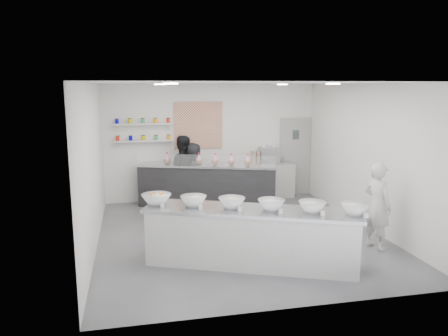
% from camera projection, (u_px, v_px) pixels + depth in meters
% --- Properties ---
extents(floor, '(6.00, 6.00, 0.00)m').
position_uv_depth(floor, '(239.00, 235.00, 8.76)').
color(floor, '#515156').
rests_on(floor, ground).
extents(ceiling, '(6.00, 6.00, 0.00)m').
position_uv_depth(ceiling, '(240.00, 83.00, 8.20)').
color(ceiling, white).
rests_on(ceiling, floor).
extents(back_wall, '(5.50, 0.00, 5.50)m').
position_uv_depth(back_wall, '(212.00, 142.00, 11.36)').
color(back_wall, white).
rests_on(back_wall, floor).
extents(left_wall, '(0.00, 6.00, 6.00)m').
position_uv_depth(left_wall, '(93.00, 167.00, 7.91)').
color(left_wall, white).
rests_on(left_wall, floor).
extents(right_wall, '(0.00, 6.00, 6.00)m').
position_uv_depth(right_wall, '(368.00, 157.00, 9.05)').
color(right_wall, white).
rests_on(right_wall, floor).
extents(back_door, '(0.88, 0.04, 2.10)m').
position_uv_depth(back_door, '(295.00, 157.00, 11.89)').
color(back_door, '#989895').
rests_on(back_door, floor).
extents(pattern_panel, '(1.25, 0.03, 1.20)m').
position_uv_depth(pattern_panel, '(198.00, 125.00, 11.18)').
color(pattern_panel, '#A63507').
rests_on(pattern_panel, back_wall).
extents(jar_shelf_lower, '(1.45, 0.22, 0.04)m').
position_uv_depth(jar_shelf_lower, '(144.00, 141.00, 10.89)').
color(jar_shelf_lower, silver).
rests_on(jar_shelf_lower, back_wall).
extents(jar_shelf_upper, '(1.45, 0.22, 0.04)m').
position_uv_depth(jar_shelf_upper, '(143.00, 124.00, 10.81)').
color(jar_shelf_upper, silver).
rests_on(jar_shelf_upper, back_wall).
extents(preserve_jars, '(1.45, 0.10, 0.56)m').
position_uv_depth(preserve_jars, '(143.00, 130.00, 10.82)').
color(preserve_jars, red).
rests_on(preserve_jars, jar_shelf_lower).
extents(downlight_0, '(0.24, 0.24, 0.02)m').
position_uv_depth(downlight_0, '(171.00, 84.00, 6.96)').
color(downlight_0, white).
rests_on(downlight_0, ceiling).
extents(downlight_1, '(0.24, 0.24, 0.02)m').
position_uv_depth(downlight_1, '(333.00, 84.00, 7.53)').
color(downlight_1, white).
rests_on(downlight_1, ceiling).
extents(downlight_2, '(0.24, 0.24, 0.02)m').
position_uv_depth(downlight_2, '(160.00, 84.00, 9.46)').
color(downlight_2, white).
rests_on(downlight_2, ceiling).
extents(downlight_3, '(0.24, 0.24, 0.02)m').
position_uv_depth(downlight_3, '(282.00, 84.00, 10.03)').
color(downlight_3, white).
rests_on(downlight_3, ceiling).
extents(prep_counter, '(3.57, 2.10, 0.96)m').
position_uv_depth(prep_counter, '(251.00, 237.00, 7.22)').
color(prep_counter, '#B5B5B0').
rests_on(prep_counter, floor).
extents(back_bar, '(3.42, 1.72, 1.05)m').
position_uv_depth(back_bar, '(207.00, 186.00, 10.76)').
color(back_bar, black).
rests_on(back_bar, floor).
extents(sneeze_guard, '(3.17, 1.13, 0.29)m').
position_uv_depth(sneeze_guard, '(205.00, 161.00, 10.35)').
color(sneeze_guard, white).
rests_on(sneeze_guard, back_bar).
extents(espresso_ledge, '(1.28, 0.41, 0.95)m').
position_uv_depth(espresso_ledge, '(270.00, 180.00, 11.66)').
color(espresso_ledge, '#B5B5B0').
rests_on(espresso_ledge, floor).
extents(espresso_machine, '(0.51, 0.35, 0.39)m').
position_uv_depth(espresso_machine, '(269.00, 155.00, 11.52)').
color(espresso_machine, '#93969E').
rests_on(espresso_machine, espresso_ledge).
extents(cup_stacks, '(0.24, 0.24, 0.30)m').
position_uv_depth(cup_stacks, '(256.00, 157.00, 11.46)').
color(cup_stacks, tan).
rests_on(cup_stacks, espresso_ledge).
extents(prep_bowls, '(3.62, 1.92, 0.18)m').
position_uv_depth(prep_bowls, '(251.00, 204.00, 7.11)').
color(prep_bowls, white).
rests_on(prep_bowls, prep_counter).
extents(label_cards, '(3.31, 0.04, 0.07)m').
position_uv_depth(label_cards, '(273.00, 215.00, 6.68)').
color(label_cards, white).
rests_on(label_cards, prep_counter).
extents(cookie_bags, '(2.10, 0.88, 0.29)m').
position_uv_depth(cookie_bags, '(207.00, 159.00, 10.64)').
color(cookie_bags, pink).
rests_on(cookie_bags, back_bar).
extents(woman_prep, '(0.53, 0.67, 1.60)m').
position_uv_depth(woman_prep, '(377.00, 206.00, 7.91)').
color(woman_prep, silver).
rests_on(woman_prep, floor).
extents(staff_left, '(0.93, 0.77, 1.76)m').
position_uv_depth(staff_left, '(182.00, 171.00, 10.82)').
color(staff_left, black).
rests_on(staff_left, floor).
extents(staff_right, '(0.91, 0.77, 1.57)m').
position_uv_depth(staff_right, '(193.00, 174.00, 10.89)').
color(staff_right, black).
rests_on(staff_right, floor).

